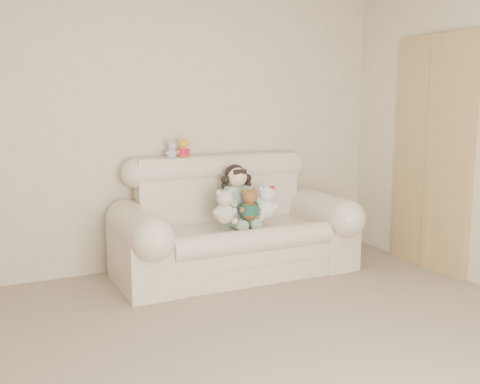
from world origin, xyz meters
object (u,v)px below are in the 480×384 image
(white_cat, at_px, (266,199))
(sofa, at_px, (235,217))
(cream_teddy, at_px, (224,203))
(seated_child, at_px, (237,194))
(brown_teddy, at_px, (249,201))

(white_cat, bearing_deg, sofa, 149.62)
(white_cat, xyz_separation_m, cream_teddy, (-0.42, -0.04, -0.00))
(seated_child, xyz_separation_m, white_cat, (0.20, -0.19, -0.02))
(cream_teddy, bearing_deg, white_cat, 24.59)
(seated_child, distance_m, brown_teddy, 0.20)
(seated_child, height_order, cream_teddy, seated_child)
(sofa, bearing_deg, seated_child, 55.96)
(white_cat, bearing_deg, brown_teddy, 174.72)
(white_cat, distance_m, cream_teddy, 0.42)
(seated_child, relative_size, brown_teddy, 1.67)
(sofa, xyz_separation_m, seated_child, (0.05, 0.08, 0.18))
(brown_teddy, relative_size, cream_teddy, 0.96)
(brown_teddy, bearing_deg, white_cat, -2.24)
(brown_teddy, xyz_separation_m, white_cat, (0.17, 0.00, 0.01))
(seated_child, bearing_deg, brown_teddy, -90.35)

